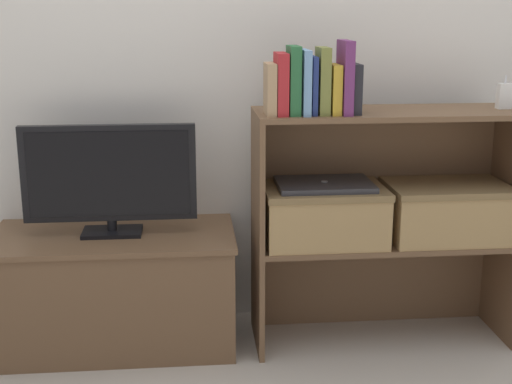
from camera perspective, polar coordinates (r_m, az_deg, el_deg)
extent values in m
plane|color=#BCB2A3|center=(2.69, 0.36, -13.52)|extent=(16.00, 16.00, 0.00)
cube|color=silver|center=(2.85, -0.61, 13.18)|extent=(10.00, 0.05, 2.40)
cube|color=brown|center=(2.81, -11.17, -7.82)|extent=(0.89, 0.44, 0.43)
cube|color=brown|center=(2.73, -11.39, -3.49)|extent=(0.91, 0.46, 0.02)
cube|color=black|center=(2.73, -11.41, -3.14)|extent=(0.22, 0.14, 0.02)
cylinder|color=black|center=(2.72, -11.44, -2.59)|extent=(0.04, 0.04, 0.04)
cube|color=black|center=(2.67, -11.65, 1.50)|extent=(0.64, 0.03, 0.36)
cube|color=black|center=(2.65, -11.70, 1.40)|extent=(0.58, 0.00, 0.31)
cube|color=brown|center=(2.76, 0.13, -8.06)|extent=(0.02, 0.34, 0.41)
cube|color=brown|center=(3.01, 18.93, -6.96)|extent=(0.02, 0.34, 0.41)
cube|color=brown|center=(2.99, 9.15, -6.45)|extent=(0.95, 0.02, 0.41)
cube|color=brown|center=(2.78, 10.13, -3.82)|extent=(0.95, 0.34, 0.02)
cube|color=brown|center=(2.62, 0.14, 1.10)|extent=(0.02, 0.34, 0.49)
cube|color=brown|center=(2.88, 19.67, 1.46)|extent=(0.02, 0.34, 0.49)
cube|color=brown|center=(2.86, 9.51, 2.04)|extent=(0.95, 0.02, 0.49)
cube|color=brown|center=(2.67, 10.59, 6.23)|extent=(0.95, 0.34, 0.02)
cube|color=tan|center=(2.50, 1.14, 8.23)|extent=(0.03, 0.14, 0.18)
cube|color=#B22328|center=(2.50, 2.01, 8.64)|extent=(0.04, 0.15, 0.21)
cube|color=#286638|center=(2.51, 3.01, 8.91)|extent=(0.04, 0.13, 0.24)
cube|color=#709ECC|center=(2.52, 3.91, 8.75)|extent=(0.03, 0.16, 0.22)
cube|color=navy|center=(2.52, 4.56, 8.50)|extent=(0.02, 0.12, 0.20)
cube|color=olive|center=(2.53, 5.36, 8.84)|extent=(0.04, 0.13, 0.23)
cube|color=gold|center=(2.54, 6.28, 8.18)|extent=(0.03, 0.13, 0.17)
cube|color=#6B2D66|center=(2.54, 7.13, 9.09)|extent=(0.03, 0.16, 0.25)
cube|color=#232328|center=(2.55, 7.91, 8.18)|extent=(0.03, 0.12, 0.17)
cube|color=white|center=(2.81, 19.24, 7.26)|extent=(0.05, 0.04, 0.09)
cylinder|color=silver|center=(2.80, 19.35, 8.51)|extent=(0.01, 0.01, 0.03)
cube|color=tan|center=(2.68, 5.43, -1.78)|extent=(0.44, 0.30, 0.21)
cube|color=olive|center=(2.65, 5.48, 0.15)|extent=(0.45, 0.31, 0.02)
cube|color=tan|center=(2.80, 14.98, -1.47)|extent=(0.44, 0.30, 0.21)
cube|color=olive|center=(2.78, 15.10, 0.38)|extent=(0.45, 0.31, 0.02)
cube|color=#2D2D33|center=(2.65, 5.49, 0.61)|extent=(0.35, 0.24, 0.02)
cylinder|color=#99999E|center=(2.64, 5.50, 0.85)|extent=(0.02, 0.02, 0.00)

